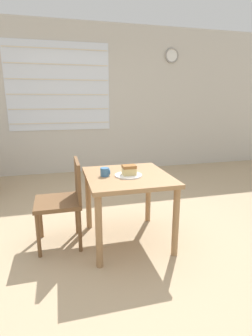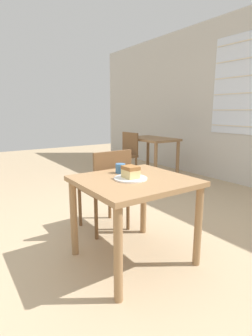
{
  "view_description": "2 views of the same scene",
  "coord_description": "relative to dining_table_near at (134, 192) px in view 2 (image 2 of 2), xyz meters",
  "views": [
    {
      "loc": [
        -0.52,
        -2.22,
        1.41
      ],
      "look_at": [
        0.09,
        0.1,
        0.79
      ],
      "focal_mm": 28.0,
      "sensor_mm": 36.0,
      "label": 1
    },
    {
      "loc": [
        1.75,
        -1.03,
        1.23
      ],
      "look_at": [
        0.08,
        0.1,
        0.79
      ],
      "focal_mm": 28.0,
      "sensor_mm": 36.0,
      "label": 2
    }
  ],
  "objects": [
    {
      "name": "plate",
      "position": [
        -0.0,
        -0.03,
        0.12
      ],
      "size": [
        0.26,
        0.26,
        0.01
      ],
      "color": "white",
      "rests_on": "dining_table_near"
    },
    {
      "name": "cake_slice",
      "position": [
        0.0,
        -0.04,
        0.17
      ],
      "size": [
        0.13,
        0.1,
        0.09
      ],
      "color": "#E0C67F",
      "rests_on": "plate"
    },
    {
      "name": "ground_plane",
      "position": [
        -0.12,
        -0.15,
        -0.59
      ],
      "size": [
        14.0,
        14.0,
        0.0
      ],
      "primitive_type": "plane",
      "color": "tan"
    },
    {
      "name": "chair_far_corner",
      "position": [
        -2.21,
        1.39,
        -0.11
      ],
      "size": [
        0.47,
        0.47,
        0.86
      ],
      "rotation": [
        0.0,
        0.0,
        0.08
      ],
      "color": "brown",
      "rests_on": "ground_plane"
    },
    {
      "name": "chair_near_window",
      "position": [
        -0.61,
        0.1,
        -0.11
      ],
      "size": [
        0.43,
        0.43,
        0.86
      ],
      "rotation": [
        0.0,
        0.0,
        -1.57
      ],
      "color": "brown",
      "rests_on": "ground_plane"
    },
    {
      "name": "coffee_mug",
      "position": [
        -0.22,
        0.02,
        0.15
      ],
      "size": [
        0.09,
        0.09,
        0.08
      ],
      "color": "teal",
      "rests_on": "dining_table_near"
    },
    {
      "name": "dining_table_far",
      "position": [
        -2.08,
        1.91,
        0.02
      ],
      "size": [
        0.94,
        0.61,
        0.75
      ],
      "color": "olive",
      "rests_on": "ground_plane"
    },
    {
      "name": "dining_table_near",
      "position": [
        0.0,
        0.0,
        0.0
      ],
      "size": [
        0.8,
        0.85,
        0.7
      ],
      "color": "#9E754C",
      "rests_on": "ground_plane"
    }
  ]
}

